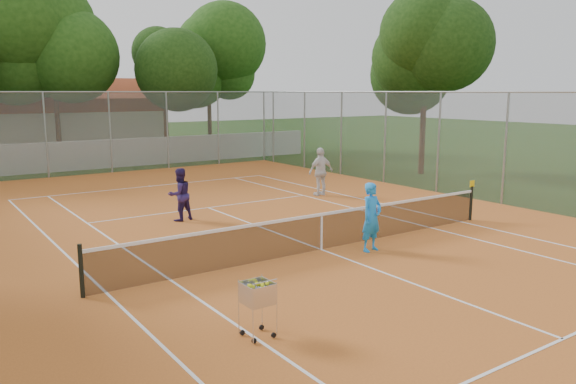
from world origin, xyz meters
TOP-DOWN VIEW (x-y plane):
  - ground at (0.00, 0.00)m, footprint 120.00×120.00m
  - court_pad at (0.00, 0.00)m, footprint 18.00×34.00m
  - court_lines at (0.00, 0.00)m, footprint 10.98×23.78m
  - tennis_net at (0.00, 0.00)m, footprint 11.88×0.10m
  - perimeter_fence at (0.00, 0.00)m, footprint 18.00×34.00m
  - boundary_wall at (0.00, 19.00)m, footprint 26.00×0.30m
  - clubhouse at (-2.00, 29.00)m, footprint 16.40×9.00m
  - tropical_trees at (0.00, 22.00)m, footprint 29.00×19.00m
  - player_near at (0.99, -0.78)m, footprint 0.69×0.50m
  - player_far_left at (-1.59, 5.14)m, footprint 0.91×0.77m
  - player_far_right at (4.71, 6.08)m, footprint 1.10×0.47m
  - ball_hopper at (-4.05, -3.50)m, footprint 0.65×0.65m

SIDE VIEW (x-z plane):
  - ground at x=0.00m, z-range 0.00..0.00m
  - court_pad at x=0.00m, z-range 0.00..0.02m
  - court_lines at x=0.00m, z-range 0.02..0.03m
  - tennis_net at x=0.00m, z-range 0.02..1.00m
  - ball_hopper at x=-4.05m, z-range 0.02..1.05m
  - boundary_wall at x=0.00m, z-range 0.00..1.50m
  - player_far_left at x=-1.59m, z-range 0.02..1.67m
  - player_near at x=0.99m, z-range 0.02..1.77m
  - player_far_right at x=4.71m, z-range 0.02..1.89m
  - perimeter_fence at x=0.00m, z-range 0.00..4.00m
  - clubhouse at x=-2.00m, z-range 0.00..4.40m
  - tropical_trees at x=0.00m, z-range 0.00..10.00m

